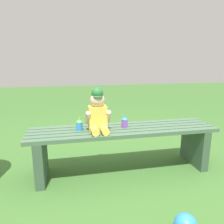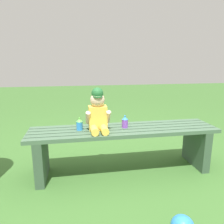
# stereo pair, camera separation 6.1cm
# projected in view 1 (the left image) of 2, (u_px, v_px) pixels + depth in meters

# --- Properties ---
(ground_plane) EXTENTS (16.00, 16.00, 0.00)m
(ground_plane) POSITION_uv_depth(u_px,v_px,m) (123.00, 170.00, 2.21)
(ground_plane) COLOR #3D6B2D
(park_bench) EXTENTS (1.83, 0.42, 0.46)m
(park_bench) POSITION_uv_depth(u_px,v_px,m) (123.00, 142.00, 2.14)
(park_bench) COLOR #47664C
(park_bench) RESTS_ON ground_plane
(child_figure) EXTENTS (0.23, 0.27, 0.40)m
(child_figure) POSITION_uv_depth(u_px,v_px,m) (98.00, 112.00, 2.00)
(child_figure) COLOR #F2C64C
(child_figure) RESTS_ON park_bench
(sippy_cup_left) EXTENTS (0.06, 0.06, 0.12)m
(sippy_cup_left) POSITION_uv_depth(u_px,v_px,m) (79.00, 124.00, 2.02)
(sippy_cup_left) COLOR #338CE5
(sippy_cup_left) RESTS_ON park_bench
(sippy_cup_right) EXTENTS (0.06, 0.06, 0.12)m
(sippy_cup_right) POSITION_uv_depth(u_px,v_px,m) (125.00, 122.00, 2.11)
(sippy_cup_right) COLOR #8C4CCC
(sippy_cup_right) RESTS_ON park_bench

